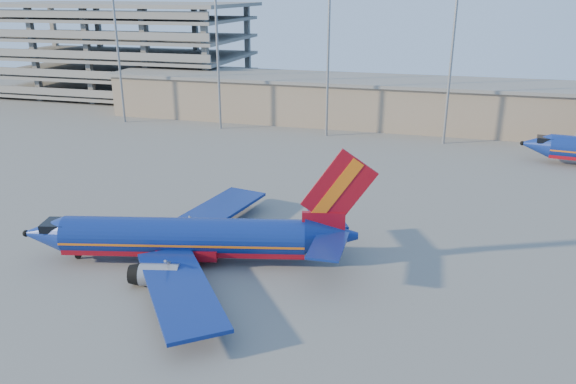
# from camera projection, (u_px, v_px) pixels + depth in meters

# --- Properties ---
(ground) EXTENTS (220.00, 220.00, 0.00)m
(ground) POSITION_uv_depth(u_px,v_px,m) (280.00, 247.00, 56.05)
(ground) COLOR slate
(ground) RESTS_ON ground
(terminal_building) EXTENTS (122.00, 16.00, 8.50)m
(terminal_building) POSITION_uv_depth(u_px,v_px,m) (419.00, 103.00, 104.59)
(terminal_building) COLOR gray
(terminal_building) RESTS_ON ground
(parking_garage) EXTENTS (62.00, 32.00, 21.40)m
(parking_garage) POSITION_uv_depth(u_px,v_px,m) (120.00, 45.00, 134.87)
(parking_garage) COLOR slate
(parking_garage) RESTS_ON ground
(light_mast_row) EXTENTS (101.60, 1.60, 28.65)m
(light_mast_row) POSITION_uv_depth(u_px,v_px,m) (389.00, 34.00, 90.50)
(light_mast_row) COLOR gray
(light_mast_row) RESTS_ON ground
(aircraft_main) EXTENTS (32.55, 30.95, 11.19)m
(aircraft_main) POSITION_uv_depth(u_px,v_px,m) (193.00, 238.00, 52.38)
(aircraft_main) COLOR navy
(aircraft_main) RESTS_ON ground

